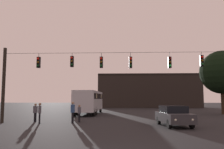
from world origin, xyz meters
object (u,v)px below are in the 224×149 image
(city_bus, at_px, (89,100))
(pedestrian_near_bus, at_px, (73,111))
(car_near_right, at_px, (174,115))
(tree_left_silhouette, at_px, (222,72))
(pedestrian_crossing_center, at_px, (79,112))
(pedestrian_crossing_right, at_px, (35,112))
(pedestrian_crossing_left, at_px, (40,112))

(city_bus, xyz_separation_m, pedestrian_near_bus, (0.20, -11.68, -0.84))
(car_near_right, relative_size, tree_left_silhouette, 0.53)
(pedestrian_crossing_center, height_order, tree_left_silhouette, tree_left_silhouette)
(pedestrian_near_bus, xyz_separation_m, tree_left_silhouette, (17.55, 12.00, 4.52))
(pedestrian_crossing_center, bearing_deg, pedestrian_near_bus, -114.05)
(pedestrian_crossing_center, height_order, pedestrian_crossing_right, pedestrian_crossing_right)
(city_bus, bearing_deg, pedestrian_crossing_center, -86.82)
(pedestrian_crossing_right, bearing_deg, city_bus, 73.26)
(pedestrian_crossing_right, bearing_deg, pedestrian_crossing_center, 2.06)
(pedestrian_crossing_right, bearing_deg, tree_left_silhouette, 28.12)
(car_near_right, height_order, pedestrian_crossing_left, pedestrian_crossing_left)
(pedestrian_crossing_left, height_order, pedestrian_near_bus, pedestrian_near_bus)
(pedestrian_near_bus, bearing_deg, pedestrian_crossing_left, -170.77)
(pedestrian_crossing_left, height_order, pedestrian_crossing_right, pedestrian_crossing_left)
(car_near_right, bearing_deg, pedestrian_crossing_center, 160.28)
(tree_left_silhouette, bearing_deg, pedestrian_crossing_left, -148.42)
(pedestrian_crossing_left, bearing_deg, pedestrian_crossing_center, 23.42)
(pedestrian_crossing_center, xyz_separation_m, tree_left_silhouette, (17.15, 11.10, 4.71))
(pedestrian_near_bus, distance_m, tree_left_silhouette, 21.74)
(pedestrian_crossing_left, height_order, tree_left_silhouette, tree_left_silhouette)
(pedestrian_crossing_center, xyz_separation_m, pedestrian_crossing_right, (-3.89, -0.14, 0.07))
(pedestrian_crossing_center, distance_m, tree_left_silhouette, 20.97)
(pedestrian_crossing_right, relative_size, tree_left_silhouette, 0.19)
(pedestrian_crossing_center, relative_size, pedestrian_near_bus, 0.84)
(city_bus, bearing_deg, pedestrian_crossing_right, -106.74)
(pedestrian_crossing_left, xyz_separation_m, pedestrian_crossing_right, (-0.81, 1.19, -0.05))
(city_bus, height_order, pedestrian_crossing_right, city_bus)
(pedestrian_crossing_left, bearing_deg, tree_left_silhouette, 31.58)
(car_near_right, bearing_deg, city_bus, 121.35)
(pedestrian_crossing_left, distance_m, pedestrian_crossing_right, 1.44)
(pedestrian_crossing_right, relative_size, pedestrian_near_bus, 0.91)
(city_bus, height_order, pedestrian_crossing_center, city_bus)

